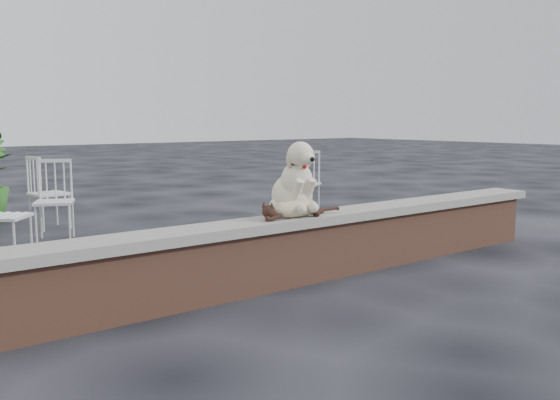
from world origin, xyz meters
TOP-DOWN VIEW (x-y plane):
  - ground at (0.00, 0.00)m, footprint 60.00×60.00m
  - brick_wall at (0.00, 0.00)m, footprint 6.00×0.30m
  - capstone at (0.00, 0.00)m, footprint 6.20×0.40m
  - dog at (-0.16, 0.10)m, footprint 0.48×0.60m
  - cat at (-0.24, -0.05)m, footprint 1.00×0.33m
  - chair_e at (-1.02, 3.99)m, footprint 0.64×0.64m
  - chair_a at (-1.97, 2.36)m, footprint 0.79×0.79m
  - chair_d at (2.35, 2.90)m, footprint 0.77×0.77m
  - chair_b at (-1.23, 3.14)m, footprint 0.75×0.75m

SIDE VIEW (x-z plane):
  - ground at x=0.00m, z-range 0.00..0.00m
  - brick_wall at x=0.00m, z-range 0.00..0.50m
  - chair_e at x=-1.02m, z-range 0.00..0.94m
  - chair_a at x=-1.97m, z-range 0.00..0.94m
  - chair_d at x=2.35m, z-range 0.00..0.94m
  - chair_b at x=-1.23m, z-range 0.00..0.94m
  - capstone at x=0.00m, z-range 0.50..0.58m
  - cat at x=-0.24m, z-range 0.58..0.75m
  - dog at x=-0.16m, z-range 0.58..1.23m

